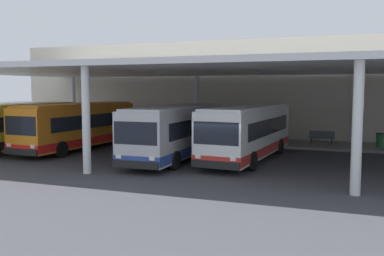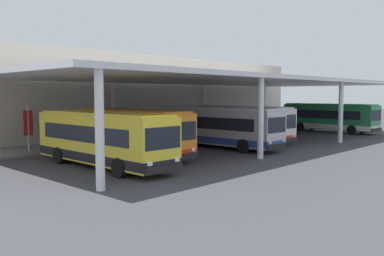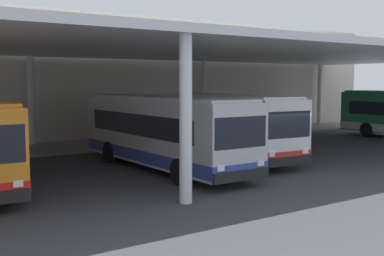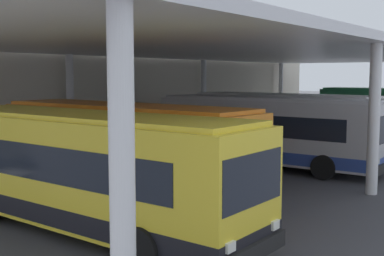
{
  "view_description": "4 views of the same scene",
  "coord_description": "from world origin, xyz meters",
  "px_view_note": "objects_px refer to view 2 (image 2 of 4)",
  "views": [
    {
      "loc": [
        5.79,
        -19.93,
        4.14
      ],
      "look_at": [
        -2.37,
        2.14,
        1.97
      ],
      "focal_mm": 39.44,
      "sensor_mm": 36.0,
      "label": 1
    },
    {
      "loc": [
        -28.62,
        -17.48,
        4.16
      ],
      "look_at": [
        -6.38,
        3.42,
        1.69
      ],
      "focal_mm": 38.45,
      "sensor_mm": 36.0,
      "label": 2
    },
    {
      "loc": [
        -14.61,
        -15.07,
        3.81
      ],
      "look_at": [
        -1.84,
        3.43,
        1.67
      ],
      "focal_mm": 45.88,
      "sensor_mm": 36.0,
      "label": 3
    },
    {
      "loc": [
        -23.88,
        -7.83,
        4.17
      ],
      "look_at": [
        -6.25,
        5.31,
        1.85
      ],
      "focal_mm": 47.16,
      "sensor_mm": 36.0,
      "label": 4
    }
  ],
  "objects_px": {
    "bus_far_bay": "(238,123)",
    "trash_bin": "(227,126)",
    "bus_middle_bay": "(220,127)",
    "banner_sign": "(28,126)",
    "bus_nearest_bay": "(103,138)",
    "bus_second_bay": "(129,132)",
    "bus_departing": "(329,117)",
    "bench_waiting": "(202,127)"
  },
  "relations": [
    {
      "from": "bus_departing",
      "to": "trash_bin",
      "type": "height_order",
      "value": "bus_departing"
    },
    {
      "from": "bus_middle_bay",
      "to": "trash_bin",
      "type": "height_order",
      "value": "bus_middle_bay"
    },
    {
      "from": "bench_waiting",
      "to": "bus_second_bay",
      "type": "bearing_deg",
      "value": -154.53
    },
    {
      "from": "bus_nearest_bay",
      "to": "bus_departing",
      "type": "xyz_separation_m",
      "value": [
        30.47,
        0.42,
        0.0
      ]
    },
    {
      "from": "bus_nearest_bay",
      "to": "bus_second_bay",
      "type": "xyz_separation_m",
      "value": [
        3.49,
        2.01,
        0.0
      ]
    },
    {
      "from": "bus_far_bay",
      "to": "banner_sign",
      "type": "xyz_separation_m",
      "value": [
        -15.77,
        6.68,
        0.32
      ]
    },
    {
      "from": "bus_nearest_bay",
      "to": "bus_departing",
      "type": "height_order",
      "value": "same"
    },
    {
      "from": "bus_nearest_bay",
      "to": "bus_departing",
      "type": "relative_size",
      "value": 0.99
    },
    {
      "from": "bus_departing",
      "to": "bench_waiting",
      "type": "xyz_separation_m",
      "value": [
        -11.35,
        9.03,
        -0.99
      ]
    },
    {
      "from": "bench_waiting",
      "to": "trash_bin",
      "type": "xyz_separation_m",
      "value": [
        3.84,
        -0.46,
        0.01
      ]
    },
    {
      "from": "bus_far_bay",
      "to": "bus_middle_bay",
      "type": "bearing_deg",
      "value": -162.77
    },
    {
      "from": "trash_bin",
      "to": "bus_departing",
      "type": "bearing_deg",
      "value": -48.74
    },
    {
      "from": "bus_far_bay",
      "to": "bus_second_bay",
      "type": "bearing_deg",
      "value": 179.42
    },
    {
      "from": "bus_far_bay",
      "to": "bench_waiting",
      "type": "height_order",
      "value": "bus_far_bay"
    },
    {
      "from": "bus_far_bay",
      "to": "trash_bin",
      "type": "relative_size",
      "value": 10.91
    },
    {
      "from": "bus_nearest_bay",
      "to": "bus_far_bay",
      "type": "height_order",
      "value": "same"
    },
    {
      "from": "bus_middle_bay",
      "to": "banner_sign",
      "type": "xyz_separation_m",
      "value": [
        -11.77,
        7.92,
        0.32
      ]
    },
    {
      "from": "bus_nearest_bay",
      "to": "bus_departing",
      "type": "distance_m",
      "value": 30.47
    },
    {
      "from": "bus_far_bay",
      "to": "bus_departing",
      "type": "bearing_deg",
      "value": -5.55
    },
    {
      "from": "banner_sign",
      "to": "bus_far_bay",
      "type": "bearing_deg",
      "value": -22.97
    },
    {
      "from": "bus_second_bay",
      "to": "bus_middle_bay",
      "type": "relative_size",
      "value": 1.01
    },
    {
      "from": "bus_nearest_bay",
      "to": "trash_bin",
      "type": "height_order",
      "value": "bus_nearest_bay"
    },
    {
      "from": "bus_second_bay",
      "to": "bus_far_bay",
      "type": "bearing_deg",
      "value": -0.58
    },
    {
      "from": "bus_middle_bay",
      "to": "bus_far_bay",
      "type": "bearing_deg",
      "value": 17.23
    },
    {
      "from": "bus_far_bay",
      "to": "bench_waiting",
      "type": "distance_m",
      "value": 8.49
    },
    {
      "from": "bus_middle_bay",
      "to": "bus_departing",
      "type": "bearing_deg",
      "value": -0.67
    },
    {
      "from": "trash_bin",
      "to": "bus_middle_bay",
      "type": "bearing_deg",
      "value": -144.17
    },
    {
      "from": "bus_departing",
      "to": "bus_far_bay",
      "type": "bearing_deg",
      "value": 174.45
    },
    {
      "from": "trash_bin",
      "to": "bench_waiting",
      "type": "bearing_deg",
      "value": 173.2
    },
    {
      "from": "bus_second_bay",
      "to": "bus_departing",
      "type": "relative_size",
      "value": 1.0
    },
    {
      "from": "bus_departing",
      "to": "banner_sign",
      "type": "relative_size",
      "value": 3.33
    },
    {
      "from": "bus_departing",
      "to": "banner_sign",
      "type": "xyz_separation_m",
      "value": [
        -30.84,
        8.15,
        0.32
      ]
    },
    {
      "from": "bus_second_bay",
      "to": "trash_bin",
      "type": "height_order",
      "value": "bus_second_bay"
    },
    {
      "from": "bus_middle_bay",
      "to": "bench_waiting",
      "type": "relative_size",
      "value": 5.86
    },
    {
      "from": "bus_far_bay",
      "to": "banner_sign",
      "type": "distance_m",
      "value": 17.13
    },
    {
      "from": "bus_nearest_bay",
      "to": "bus_middle_bay",
      "type": "height_order",
      "value": "same"
    },
    {
      "from": "bus_nearest_bay",
      "to": "bus_far_bay",
      "type": "xyz_separation_m",
      "value": [
        15.39,
        1.89,
        0.0
      ]
    },
    {
      "from": "trash_bin",
      "to": "banner_sign",
      "type": "distance_m",
      "value": 23.37
    },
    {
      "from": "trash_bin",
      "to": "banner_sign",
      "type": "xyz_separation_m",
      "value": [
        -23.33,
        -0.42,
        1.3
      ]
    },
    {
      "from": "bus_middle_bay",
      "to": "bus_departing",
      "type": "xyz_separation_m",
      "value": [
        19.07,
        -0.22,
        0.0
      ]
    },
    {
      "from": "bus_middle_bay",
      "to": "bus_departing",
      "type": "height_order",
      "value": "same"
    },
    {
      "from": "banner_sign",
      "to": "bus_nearest_bay",
      "type": "bearing_deg",
      "value": -87.49
    }
  ]
}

